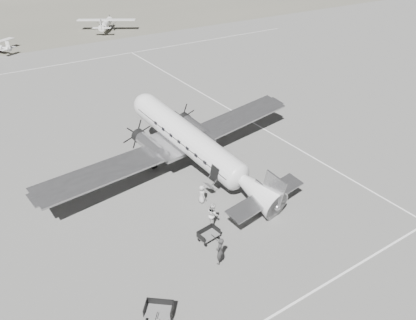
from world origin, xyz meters
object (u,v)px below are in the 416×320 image
at_px(passenger, 202,194).
at_px(ground_crew, 220,251).
at_px(baggage_cart_far, 159,311).
at_px(dc3_airliner, 195,146).
at_px(light_plane_right, 106,25).
at_px(baggage_cart_near, 209,235).
at_px(ramp_agent, 213,215).

bearing_deg(passenger, ground_crew, 159.51).
height_order(baggage_cart_far, passenger, passenger).
relative_size(dc3_airliner, ground_crew, 13.42).
relative_size(light_plane_right, baggage_cart_near, 7.59).
distance_m(dc3_airliner, baggage_cart_near, 9.42).
height_order(dc3_airliner, ramp_agent, dc3_airliner).
xyz_separation_m(ground_crew, passenger, (2.59, 6.31, -0.24)).
bearing_deg(light_plane_right, ground_crew, -72.91).
bearing_deg(ramp_agent, light_plane_right, -6.37).
height_order(light_plane_right, baggage_cart_far, light_plane_right).
distance_m(baggage_cart_near, baggage_cart_far, 7.05).
bearing_deg(light_plane_right, ramp_agent, -72.21).
bearing_deg(ground_crew, baggage_cart_far, -14.54).
height_order(dc3_airliner, ground_crew, dc3_airliner).
relative_size(light_plane_right, passenger, 7.53).
relative_size(light_plane_right, ramp_agent, 6.09).
bearing_deg(passenger, ramp_agent, 165.36).
relative_size(ground_crew, ramp_agent, 1.06).
height_order(baggage_cart_far, ramp_agent, ramp_agent).
bearing_deg(ramp_agent, baggage_cart_far, 133.53).
bearing_deg(baggage_cart_near, ground_crew, -112.62).
bearing_deg(dc3_airliner, baggage_cart_far, -138.69).
relative_size(light_plane_right, ground_crew, 5.77).
bearing_deg(ramp_agent, passenger, -8.70).
bearing_deg(dc3_airliner, ramp_agent, -121.51).
distance_m(baggage_cart_far, ground_crew, 5.57).
distance_m(light_plane_right, ramp_agent, 64.93).
relative_size(dc3_airliner, light_plane_right, 2.33).
bearing_deg(ramp_agent, ground_crew, 160.98).
bearing_deg(light_plane_right, passenger, -72.09).
relative_size(baggage_cart_far, passenger, 1.06).
height_order(baggage_cart_near, ground_crew, ground_crew).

